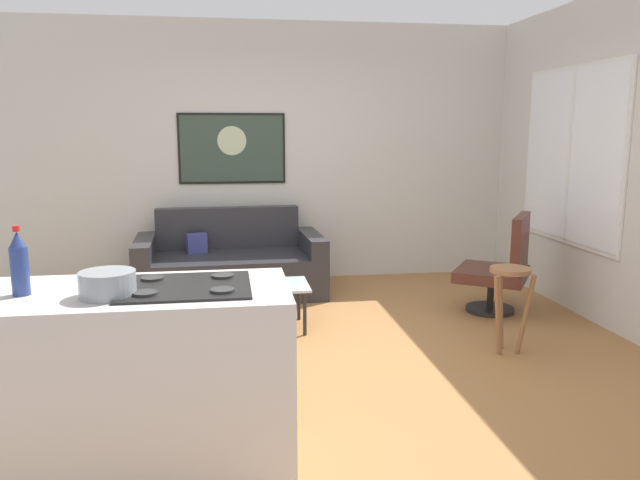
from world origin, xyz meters
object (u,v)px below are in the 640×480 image
at_px(bar_stool, 509,289).
at_px(soda_bottle, 19,264).
at_px(mixing_bowl, 108,284).
at_px(wall_painting, 232,148).
at_px(armchair, 501,267).
at_px(couch, 230,267).
at_px(coffee_table, 243,289).

relative_size(bar_stool, soda_bottle, 2.07).
bearing_deg(soda_bottle, mixing_bowl, -12.71).
distance_m(soda_bottle, wall_painting, 4.03).
relative_size(armchair, soda_bottle, 2.89).
bearing_deg(mixing_bowl, couch, 80.88).
bearing_deg(mixing_bowl, wall_painting, 81.40).
height_order(coffee_table, mixing_bowl, mixing_bowl).
distance_m(couch, bar_stool, 2.88).
distance_m(coffee_table, armchair, 2.34).
bearing_deg(armchair, wall_painting, 145.95).
height_order(armchair, mixing_bowl, mixing_bowl).
distance_m(coffee_table, wall_painting, 2.07).
relative_size(couch, armchair, 2.07).
bearing_deg(mixing_bowl, armchair, 38.44).
bearing_deg(mixing_bowl, soda_bottle, 167.29).
bearing_deg(armchair, bar_stool, -111.88).
xyz_separation_m(armchair, soda_bottle, (-3.37, -2.28, 0.64)).
xyz_separation_m(coffee_table, wall_painting, (-0.04, 1.76, 1.10)).
distance_m(coffee_table, soda_bottle, 2.47).
distance_m(armchair, bar_stool, 1.05).
relative_size(armchair, wall_painting, 0.80).
bearing_deg(soda_bottle, couch, 74.24).
height_order(coffee_table, soda_bottle, soda_bottle).
relative_size(coffee_table, wall_painting, 0.96).
height_order(couch, armchair, armchair).
xyz_separation_m(couch, coffee_table, (0.10, -1.19, 0.08)).
height_order(coffee_table, wall_painting, wall_painting).
relative_size(coffee_table, armchair, 1.20).
bearing_deg(couch, coffee_table, -85.44).
distance_m(couch, soda_bottle, 3.54).
distance_m(coffee_table, bar_stool, 2.12).
height_order(couch, wall_painting, wall_painting).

